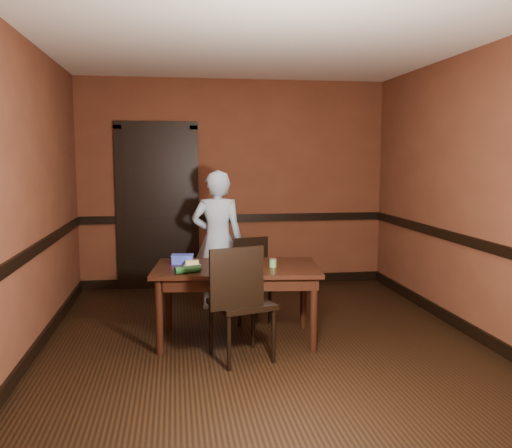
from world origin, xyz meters
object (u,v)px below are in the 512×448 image
object	(u,v)px
person	(217,240)
sandwich_plate	(235,264)
chair_near	(241,302)
cheese_saucer	(192,264)
chair_far	(249,280)
dining_table	(237,303)
sauce_jar	(273,263)
food_tub	(182,259)

from	to	relation	value
person	sandwich_plate	distance (m)	1.11
chair_near	cheese_saucer	world-z (taller)	chair_near
chair_near	person	distance (m)	1.60
chair_far	sandwich_plate	xyz separation A→B (m)	(-0.21, -0.60, 0.29)
chair_near	sandwich_plate	world-z (taller)	chair_near
chair_near	person	bearing A→B (deg)	-104.17
dining_table	sauce_jar	distance (m)	0.52
chair_far	cheese_saucer	world-z (taller)	chair_far
chair_far	food_tub	size ratio (longest dim) A/B	3.95
dining_table	sauce_jar	bearing A→B (deg)	-10.46
person	sauce_jar	bearing A→B (deg)	114.99
chair_far	person	xyz separation A→B (m)	(-0.28, 0.50, 0.35)
dining_table	food_tub	bearing A→B (deg)	164.68
dining_table	sandwich_plate	size ratio (longest dim) A/B	6.21
sandwich_plate	sauce_jar	world-z (taller)	sauce_jar
food_tub	sandwich_plate	bearing A→B (deg)	-16.35
person	cheese_saucer	xyz separation A→B (m)	(-0.31, -1.04, -0.06)
person	sandwich_plate	bearing A→B (deg)	99.90
dining_table	person	distance (m)	1.19
food_tub	cheese_saucer	bearing A→B (deg)	-50.38
dining_table	chair_near	xyz separation A→B (m)	(-0.01, -0.47, 0.14)
sauce_jar	chair_near	bearing A→B (deg)	-131.71
dining_table	food_tub	world-z (taller)	food_tub
dining_table	sandwich_plate	xyz separation A→B (m)	(-0.01, 0.00, 0.37)
chair_near	dining_table	bearing A→B (deg)	-108.35
chair_near	person	xyz separation A→B (m)	(-0.08, 1.58, 0.28)
sandwich_plate	cheese_saucer	xyz separation A→B (m)	(-0.39, 0.06, 0.00)
chair_near	food_tub	distance (m)	0.85
sandwich_plate	dining_table	bearing A→B (deg)	-10.09
person	sauce_jar	size ratio (longest dim) A/B	19.43
person	cheese_saucer	distance (m)	1.09
sandwich_plate	food_tub	size ratio (longest dim) A/B	1.12
dining_table	chair_far	xyz separation A→B (m)	(0.19, 0.60, 0.07)
food_tub	person	bearing A→B (deg)	71.71
chair_near	person	size ratio (longest dim) A/B	0.64
cheese_saucer	food_tub	size ratio (longest dim) A/B	0.74
chair_near	sauce_jar	distance (m)	0.56
chair_far	cheese_saucer	bearing A→B (deg)	-152.91
cheese_saucer	chair_far	bearing A→B (deg)	41.88
sandwich_plate	sauce_jar	size ratio (longest dim) A/B	3.01
sauce_jar	food_tub	xyz separation A→B (m)	(-0.81, 0.29, 0.00)
sauce_jar	cheese_saucer	bearing A→B (deg)	167.46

